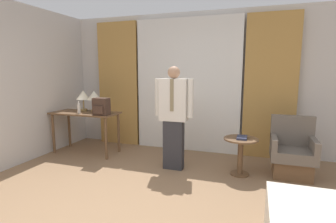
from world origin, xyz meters
TOP-DOWN VIEW (x-y plane):
  - wall_back at (0.00, 3.01)m, footprint 10.00×0.06m
  - curtain_sheer_center at (0.00, 2.88)m, footprint 2.07×0.06m
  - curtain_drape_left at (-1.52, 2.88)m, footprint 0.90×0.06m
  - curtain_drape_right at (1.52, 2.88)m, footprint 0.90×0.06m
  - desk at (-1.80, 2.07)m, footprint 1.28×0.57m
  - table_lamp_left at (-1.92, 2.20)m, footprint 0.27×0.27m
  - table_lamp_right at (-1.67, 2.20)m, footprint 0.27×0.27m
  - bottle_near_edge at (-1.82, 1.93)m, footprint 0.06×0.06m
  - backpack at (-1.32, 1.90)m, footprint 0.27×0.21m
  - person at (0.06, 1.81)m, footprint 0.63×0.21m
  - armchair at (1.85, 2.10)m, footprint 0.62×0.55m
  - side_table at (1.11, 1.88)m, footprint 0.51×0.51m
  - book at (1.12, 1.87)m, footprint 0.15×0.24m

SIDE VIEW (x-z plane):
  - armchair at x=1.85m, z-range -0.11..0.78m
  - side_table at x=1.11m, z-range 0.10..0.68m
  - book at x=1.12m, z-range 0.58..0.61m
  - desk at x=-1.80m, z-range 0.28..1.08m
  - bottle_near_edge at x=-1.82m, z-range 0.78..1.00m
  - person at x=0.06m, z-range 0.07..1.72m
  - backpack at x=-1.32m, z-range 0.79..1.10m
  - table_lamp_left at x=-1.92m, z-range 0.89..1.29m
  - table_lamp_right at x=-1.67m, z-range 0.89..1.29m
  - curtain_sheer_center at x=0.00m, z-range 0.00..2.58m
  - curtain_drape_left at x=-1.52m, z-range 0.00..2.58m
  - curtain_drape_right at x=1.52m, z-range 0.00..2.58m
  - wall_back at x=0.00m, z-range 0.00..2.70m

